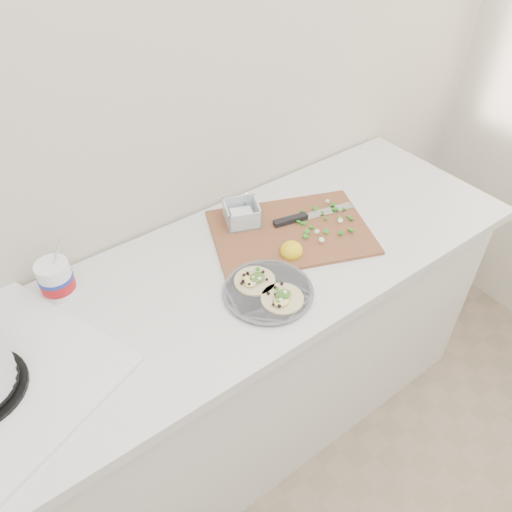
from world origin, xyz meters
TOP-DOWN VIEW (x-y plane):
  - counter at (0.00, 1.43)m, footprint 2.44×0.66m
  - taco_plate at (0.26, 1.28)m, footprint 0.27×0.27m
  - tub at (-0.23, 1.64)m, footprint 0.10×0.10m
  - cutboard at (0.48, 1.47)m, footprint 0.61×0.53m

SIDE VIEW (x-z plane):
  - counter at x=0.00m, z-range 0.00..0.90m
  - taco_plate at x=0.26m, z-range 0.90..0.94m
  - cutboard at x=0.48m, z-range 0.88..0.96m
  - tub at x=-0.23m, z-range 0.86..1.08m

